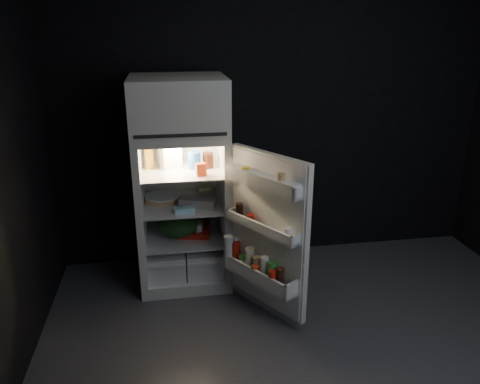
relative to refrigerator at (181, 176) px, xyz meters
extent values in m
cube|color=#47474C|center=(0.89, -1.32, -0.96)|extent=(4.00, 3.40, 0.00)
cube|color=black|center=(0.89, 0.38, 0.39)|extent=(4.00, 0.00, 2.70)
cube|color=white|center=(0.00, -0.02, -0.91)|extent=(0.76, 0.70, 0.10)
cube|color=white|center=(-0.36, -0.02, -0.26)|extent=(0.05, 0.70, 1.20)
cube|color=white|center=(0.35, -0.02, -0.26)|extent=(0.05, 0.70, 1.20)
cube|color=white|center=(0.00, 0.30, -0.26)|extent=(0.66, 0.05, 1.20)
cube|color=white|center=(0.00, -0.02, 0.37)|extent=(0.76, 0.70, 0.06)
cube|color=white|center=(0.00, -0.02, 0.61)|extent=(0.76, 0.70, 0.42)
cube|color=black|center=(0.00, -0.38, 0.43)|extent=(0.68, 0.01, 0.02)
cube|color=white|center=(-0.33, -0.05, -0.26)|extent=(0.01, 0.65, 1.20)
cube|color=white|center=(0.33, -0.05, -0.26)|extent=(0.01, 0.65, 1.20)
cube|color=white|center=(0.00, -0.05, 0.34)|extent=(0.66, 0.65, 0.01)
cube|color=white|center=(0.00, -0.05, -0.85)|extent=(0.66, 0.65, 0.01)
cube|color=white|center=(0.00, -0.05, 0.06)|extent=(0.65, 0.63, 0.01)
cube|color=white|center=(0.00, -0.05, -0.24)|extent=(0.65, 0.63, 0.01)
cube|color=white|center=(0.00, -0.05, -0.54)|extent=(0.65, 0.63, 0.01)
cube|color=white|center=(-0.16, -0.03, -0.74)|extent=(0.32, 0.59, 0.22)
cube|color=white|center=(0.17, -0.03, -0.74)|extent=(0.32, 0.59, 0.22)
cube|color=white|center=(-0.16, -0.35, -0.65)|extent=(0.32, 0.02, 0.03)
cube|color=white|center=(0.17, -0.35, -0.65)|extent=(0.32, 0.02, 0.03)
cube|color=#FFE5B2|center=(0.00, -0.10, 0.32)|extent=(0.14, 0.14, 0.02)
cube|color=white|center=(0.61, -0.68, -0.26)|extent=(0.45, 0.67, 1.22)
cube|color=white|center=(0.58, -0.69, -0.26)|extent=(0.39, 0.61, 1.18)
cube|color=white|center=(0.55, -0.71, 0.11)|extent=(0.44, 0.62, 0.02)
cube|color=white|center=(0.52, -0.73, 0.15)|extent=(0.38, 0.58, 0.10)
cube|color=white|center=(0.73, -0.99, 0.15)|extent=(0.09, 0.07, 0.10)
cube|color=white|center=(0.37, -0.44, 0.15)|extent=(0.09, 0.07, 0.10)
cube|color=white|center=(0.54, -0.72, -0.22)|extent=(0.45, 0.63, 0.02)
cube|color=white|center=(0.51, -0.74, -0.19)|extent=(0.38, 0.58, 0.09)
cube|color=white|center=(0.72, -1.00, -0.19)|extent=(0.09, 0.07, 0.09)
cube|color=white|center=(0.36, -0.44, -0.19)|extent=(0.09, 0.07, 0.09)
cube|color=white|center=(0.53, -0.73, -0.63)|extent=(0.48, 0.65, 0.02)
cube|color=white|center=(0.48, -0.76, -0.57)|extent=(0.38, 0.58, 0.13)
cube|color=white|center=(0.70, -1.01, -0.57)|extent=(0.13, 0.09, 0.13)
cube|color=white|center=(0.35, -0.45, -0.57)|extent=(0.13, 0.09, 0.13)
cube|color=white|center=(0.55, -0.71, 0.21)|extent=(0.43, 0.60, 0.02)
cylinder|color=tan|center=(0.64, -0.87, 0.19)|extent=(0.08, 0.08, 0.14)
cylinder|color=yellow|center=(0.45, -0.56, 0.17)|extent=(0.08, 0.08, 0.10)
cylinder|color=white|center=(0.68, -0.94, -0.16)|extent=(0.08, 0.08, 0.10)
cylinder|color=red|center=(0.48, -0.62, -0.17)|extent=(0.08, 0.08, 0.08)
cylinder|color=black|center=(0.41, -0.52, -0.14)|extent=(0.08, 0.08, 0.13)
cylinder|color=black|center=(0.64, -0.91, -0.53)|extent=(0.08, 0.08, 0.18)
cylinder|color=#338C33|center=(0.60, -0.85, -0.52)|extent=(0.09, 0.09, 0.19)
cylinder|color=white|center=(0.56, -0.78, -0.51)|extent=(0.09, 0.09, 0.21)
cylinder|color=tan|center=(0.52, -0.71, -0.53)|extent=(0.09, 0.09, 0.18)
cylinder|color=beige|center=(0.47, -0.64, -0.51)|extent=(0.09, 0.09, 0.22)
cylinder|color=#338C33|center=(0.43, -0.58, -0.55)|extent=(0.09, 0.09, 0.13)
cylinder|color=red|center=(0.39, -0.51, -0.51)|extent=(0.10, 0.10, 0.21)
cylinder|color=red|center=(0.59, -0.90, -0.54)|extent=(0.08, 0.08, 0.16)
cylinder|color=#C93F17|center=(0.49, -0.75, -0.55)|extent=(0.08, 0.08, 0.13)
cylinder|color=silver|center=(0.42, -0.63, -0.57)|extent=(0.08, 0.08, 0.10)
cylinder|color=white|center=(0.33, -0.50, -0.48)|extent=(0.10, 0.10, 0.26)
cylinder|color=white|center=(0.39, -0.51, -0.37)|extent=(0.05, 0.05, 0.02)
cube|color=white|center=(-0.09, 0.05, 0.19)|extent=(0.21, 0.21, 0.24)
cylinder|color=#1E53A3|center=(0.11, -0.03, 0.14)|extent=(0.13, 0.13, 0.14)
cylinder|color=black|center=(0.23, -0.03, 0.14)|extent=(0.12, 0.12, 0.13)
cylinder|color=gold|center=(-0.26, 0.04, 0.18)|extent=(0.08, 0.08, 0.22)
cube|color=#C93F17|center=(0.15, -0.23, 0.12)|extent=(0.09, 0.08, 0.10)
cube|color=gray|center=(0.12, -0.14, -0.19)|extent=(0.32, 0.21, 0.07)
cylinder|color=tan|center=(-0.17, 0.06, -0.21)|extent=(0.35, 0.35, 0.04)
cube|color=#93CEE3|center=(0.00, -0.24, -0.21)|extent=(0.17, 0.10, 0.04)
cube|color=beige|center=(0.21, 0.14, -0.20)|extent=(0.12, 0.11, 0.05)
ellipsoid|color=#193815|center=(-0.05, -0.05, -0.43)|extent=(0.38, 0.33, 0.20)
cube|color=red|center=(0.08, -0.08, -0.50)|extent=(0.29, 0.20, 0.05)
cylinder|color=red|center=(0.21, 0.14, -0.48)|extent=(0.07, 0.07, 0.09)
cylinder|color=silver|center=(0.26, 0.05, -0.48)|extent=(0.08, 0.08, 0.09)
camera|label=1|loc=(-0.12, -3.78, 1.22)|focal=35.00mm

